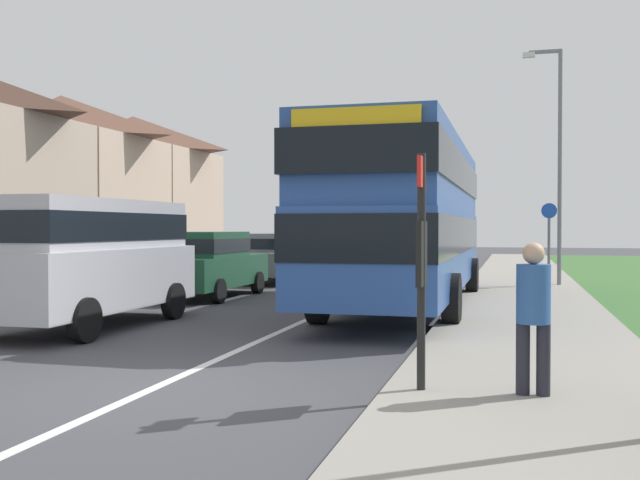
# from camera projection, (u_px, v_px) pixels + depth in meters

# --- Properties ---
(ground_plane) EXTENTS (120.00, 120.00, 0.00)m
(ground_plane) POSITION_uv_depth(u_px,v_px,m) (154.00, 388.00, 8.25)
(ground_plane) COLOR #424247
(lane_marking_centre) EXTENTS (0.14, 60.00, 0.01)m
(lane_marking_centre) POSITION_uv_depth(u_px,v_px,m) (328.00, 310.00, 15.98)
(lane_marking_centre) COLOR silver
(lane_marking_centre) RESTS_ON ground_plane
(pavement_near_side) EXTENTS (3.20, 68.00, 0.12)m
(pavement_near_side) POSITION_uv_depth(u_px,v_px,m) (529.00, 326.00, 12.96)
(pavement_near_side) COLOR gray
(pavement_near_side) RESTS_ON ground_plane
(double_decker_bus) EXTENTS (2.80, 11.28, 3.70)m
(double_decker_bus) POSITION_uv_depth(u_px,v_px,m) (407.00, 213.00, 16.39)
(double_decker_bus) COLOR #284C93
(double_decker_bus) RESTS_ON ground_plane
(parked_van_silver) EXTENTS (2.11, 5.00, 2.32)m
(parked_van_silver) POSITION_uv_depth(u_px,v_px,m) (87.00, 252.00, 13.20)
(parked_van_silver) COLOR #B7B7BC
(parked_van_silver) RESTS_ON ground_plane
(parked_car_dark_green) EXTENTS (1.91, 4.44, 1.70)m
(parked_car_dark_green) POSITION_uv_depth(u_px,v_px,m) (207.00, 262.00, 18.85)
(parked_car_dark_green) COLOR #19472D
(parked_car_dark_green) RESTS_ON ground_plane
(parked_car_grey) EXTENTS (1.95, 4.44, 1.62)m
(parked_car_grey) POSITION_uv_depth(u_px,v_px,m) (278.00, 255.00, 24.05)
(parked_car_grey) COLOR slate
(parked_car_grey) RESTS_ON ground_plane
(pedestrian_at_stop) EXTENTS (0.34, 0.34, 1.67)m
(pedestrian_at_stop) POSITION_uv_depth(u_px,v_px,m) (533.00, 311.00, 7.38)
(pedestrian_at_stop) COLOR #23232D
(pedestrian_at_stop) RESTS_ON ground_plane
(bus_stop_sign) EXTENTS (0.09, 0.52, 2.60)m
(bus_stop_sign) POSITION_uv_depth(u_px,v_px,m) (421.00, 254.00, 7.63)
(bus_stop_sign) COLOR black
(bus_stop_sign) RESTS_ON ground_plane
(cycle_route_sign) EXTENTS (0.44, 0.08, 2.52)m
(cycle_route_sign) POSITION_uv_depth(u_px,v_px,m) (549.00, 241.00, 21.06)
(cycle_route_sign) COLOR slate
(cycle_route_sign) RESTS_ON ground_plane
(street_lamp_mid) EXTENTS (1.14, 0.20, 7.08)m
(street_lamp_mid) POSITION_uv_depth(u_px,v_px,m) (556.00, 151.00, 21.55)
(street_lamp_mid) COLOR slate
(street_lamp_mid) RESTS_ON ground_plane
(house_terrace_far_side) EXTENTS (6.89, 16.97, 7.09)m
(house_terrace_far_side) POSITION_uv_depth(u_px,v_px,m) (61.00, 184.00, 29.11)
(house_terrace_far_side) COLOR tan
(house_terrace_far_side) RESTS_ON ground_plane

